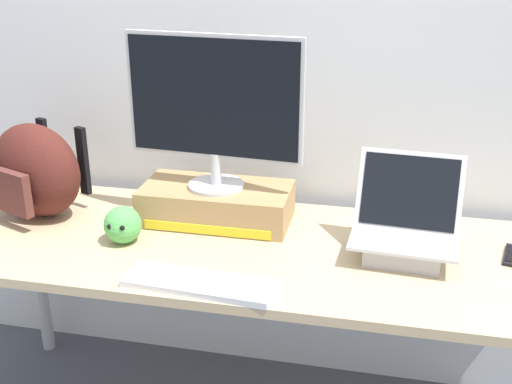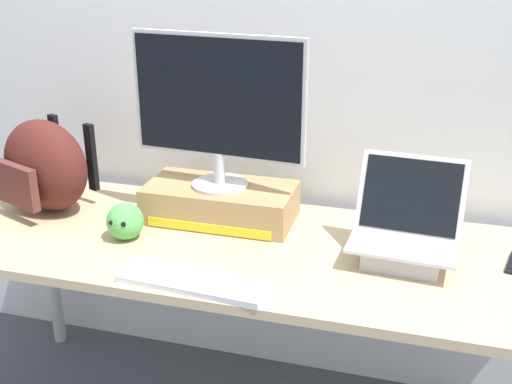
{
  "view_description": "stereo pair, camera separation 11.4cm",
  "coord_description": "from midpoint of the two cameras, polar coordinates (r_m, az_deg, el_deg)",
  "views": [
    {
      "loc": [
        0.38,
        -1.76,
        1.67
      ],
      "look_at": [
        0.0,
        0.0,
        0.92
      ],
      "focal_mm": 45.11,
      "sensor_mm": 36.0,
      "label": 1
    },
    {
      "loc": [
        0.49,
        -1.73,
        1.67
      ],
      "look_at": [
        0.0,
        0.0,
        0.92
      ],
      "focal_mm": 45.11,
      "sensor_mm": 36.0,
      "label": 2
    }
  ],
  "objects": [
    {
      "name": "open_laptop",
      "position": [
        1.97,
        14.68,
        -4.26
      ],
      "size": [
        0.33,
        0.27,
        0.3
      ],
      "rotation": [
        0.0,
        0.0,
        -0.07
      ],
      "color": "#ADADB2",
      "rests_on": "desk"
    },
    {
      "name": "desk",
      "position": [
        2.05,
        1.61,
        -6.4
      ],
      "size": [
        2.06,
        0.71,
        0.74
      ],
      "color": "tan",
      "rests_on": "ground"
    },
    {
      "name": "toner_box_yellow",
      "position": [
        2.17,
        -1.67,
        -0.96
      ],
      "size": [
        0.5,
        0.25,
        0.12
      ],
      "color": "#A88456",
      "rests_on": "desk"
    },
    {
      "name": "plush_toy",
      "position": [
        2.07,
        -9.99,
        -2.59
      ],
      "size": [
        0.12,
        0.12,
        0.12
      ],
      "color": "#56B256",
      "rests_on": "desk"
    },
    {
      "name": "external_keyboard",
      "position": [
        1.81,
        -3.73,
        -7.93
      ],
      "size": [
        0.43,
        0.16,
        0.02
      ],
      "rotation": [
        0.0,
        0.0,
        -0.07
      ],
      "color": "white",
      "rests_on": "desk"
    },
    {
      "name": "messenger_backpack",
      "position": [
        2.32,
        -16.9,
        2.22
      ],
      "size": [
        0.41,
        0.34,
        0.32
      ],
      "rotation": [
        0.0,
        0.0,
        -0.37
      ],
      "color": "#4C1E19",
      "rests_on": "desk"
    },
    {
      "name": "back_wall",
      "position": [
        2.27,
        4.69,
        13.12
      ],
      "size": [
        7.0,
        0.1,
        2.6
      ],
      "primitive_type": "cube",
      "color": "silver",
      "rests_on": "ground"
    },
    {
      "name": "desktop_monitor",
      "position": [
        2.06,
        -1.79,
        7.65
      ],
      "size": [
        0.58,
        0.19,
        0.5
      ],
      "rotation": [
        0.0,
        0.0,
        -0.07
      ],
      "color": "silver",
      "rests_on": "toner_box_yellow"
    }
  ]
}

